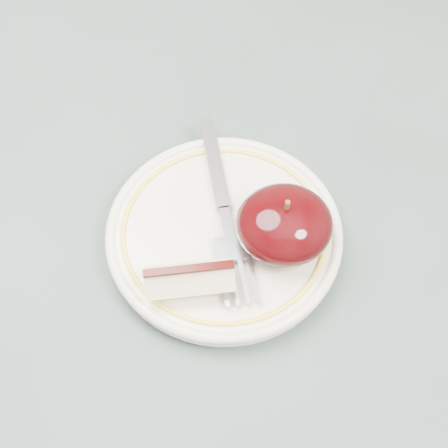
{
  "coord_description": "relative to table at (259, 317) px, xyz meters",
  "views": [
    {
      "loc": [
        -0.05,
        -0.23,
        1.2
      ],
      "look_at": [
        -0.03,
        0.03,
        0.78
      ],
      "focal_mm": 50.0,
      "sensor_mm": 36.0,
      "label": 1
    }
  ],
  "objects": [
    {
      "name": "table",
      "position": [
        0.0,
        0.0,
        0.0
      ],
      "size": [
        0.9,
        0.9,
        0.75
      ],
      "color": "brown",
      "rests_on": "ground"
    },
    {
      "name": "fork",
      "position": [
        -0.03,
        0.05,
        0.11
      ],
      "size": [
        0.04,
        0.18,
        0.0
      ],
      "rotation": [
        0.0,
        0.0,
        1.67
      ],
      "color": "gray",
      "rests_on": "plate"
    },
    {
      "name": "apple_half",
      "position": [
        0.02,
        0.02,
        0.13
      ],
      "size": [
        0.08,
        0.07,
        0.05
      ],
      "color": "black",
      "rests_on": "plate"
    },
    {
      "name": "plate",
      "position": [
        -0.03,
        0.03,
        0.1
      ],
      "size": [
        0.19,
        0.19,
        0.02
      ],
      "color": "#EDE0C7",
      "rests_on": "table"
    },
    {
      "name": "apple_wedge",
      "position": [
        -0.06,
        -0.02,
        0.12
      ],
      "size": [
        0.07,
        0.03,
        0.03
      ],
      "rotation": [
        0.0,
        0.0,
        0.05
      ],
      "color": "beige",
      "rests_on": "plate"
    }
  ]
}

